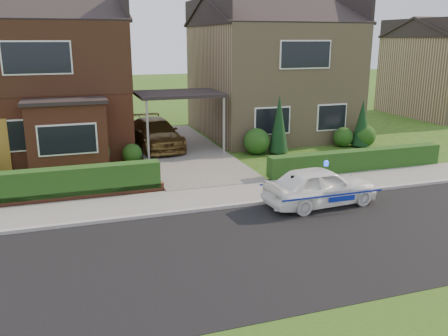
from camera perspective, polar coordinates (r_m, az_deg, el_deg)
name	(u,v)px	position (r m, az deg, el deg)	size (l,w,h in m)	color
ground	(280,246)	(12.36, 6.79, -9.31)	(120.00, 120.00, 0.00)	#244612
road	(280,246)	(12.36, 6.79, -9.31)	(60.00, 6.00, 0.02)	black
kerb	(239,205)	(14.94, 1.81, -4.51)	(60.00, 0.16, 0.12)	#9E9993
sidewalk	(228,195)	(15.87, 0.49, -3.32)	(60.00, 2.00, 0.10)	slate
driveway	(180,150)	(22.26, -5.32, 2.12)	(3.80, 12.00, 0.12)	#666059
house_left	(42,68)	(24.06, -21.03, 11.22)	(7.50, 9.53, 7.25)	brown
house_right	(270,66)	(26.42, 5.51, 12.10)	(7.50, 8.06, 7.25)	#977F5C
carport_link	(179,95)	(21.77, -5.46, 8.76)	(3.80, 3.00, 2.77)	black
dwarf_wall	(44,199)	(16.21, -20.79, -3.48)	(7.70, 0.25, 0.36)	brown
hedge_left	(45,203)	(16.41, -20.72, -3.91)	(7.50, 0.55, 0.90)	#153E13
hedge_right	(356,172)	(19.50, 15.57, -0.48)	(7.50, 0.55, 0.80)	#153E13
shrub_left_mid	(93,152)	(19.94, -15.46, 1.83)	(1.32, 1.32, 1.32)	#153E13
shrub_left_near	(132,153)	(20.42, -10.99, 1.73)	(0.84, 0.84, 0.84)	#153E13
shrub_right_near	(257,141)	(21.61, 3.93, 3.22)	(1.20, 1.20, 1.20)	#153E13
shrub_right_mid	(343,137)	(23.83, 14.14, 3.63)	(0.96, 0.96, 0.96)	#153E13
shrub_right_far	(364,136)	(24.13, 16.54, 3.75)	(1.08, 1.08, 1.08)	#153E13
conifer_a	(279,126)	(21.70, 6.62, 5.08)	(0.90, 0.90, 2.60)	black
conifer_b	(362,125)	(23.91, 16.24, 5.04)	(0.90, 0.90, 2.20)	black
police_car	(320,186)	(15.22, 11.50, -2.20)	(3.37, 3.77, 1.41)	white
driveway_car	(155,133)	(22.61, -8.27, 4.13)	(1.88, 4.63, 1.34)	brown
potted_plant_b	(87,160)	(19.69, -16.17, 0.88)	(0.46, 0.37, 0.83)	gray
potted_plant_c	(78,176)	(17.74, -17.21, -0.95)	(0.40, 0.40, 0.72)	gray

